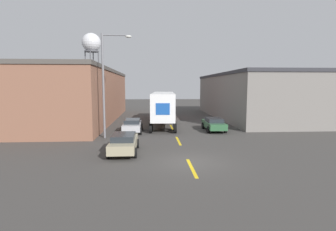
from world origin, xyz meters
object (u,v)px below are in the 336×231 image
Objects in this scene: semi_truck at (163,105)px; parked_car_left_far at (132,125)px; water_tower at (91,44)px; street_lamp at (106,79)px; parked_car_right_mid at (214,124)px; parked_car_left_near at (124,142)px.

semi_truck is 3.38× the size of parked_car_left_far.
semi_truck is at bearing -67.23° from water_tower.
street_lamp is at bearing -126.32° from parked_car_left_far.
semi_truck is at bearing 57.95° from street_lamp.
water_tower is at bearing 103.65° from street_lamp.
parked_car_right_mid and parked_car_left_far have the same top height.
water_tower is (-23.10, 48.59, 15.63)m from parked_car_right_mid.
street_lamp is at bearing -76.35° from water_tower.
street_lamp reaches higher than parked_car_left_far.
water_tower is 2.08× the size of street_lamp.
parked_car_left_far is at bearing 90.00° from parked_car_left_near.
semi_truck is 3.38× the size of parked_car_left_near.
parked_car_right_mid is at bearing 45.67° from parked_car_left_near.
semi_truck is 10.74m from street_lamp.
parked_car_right_mid is at bearing -64.57° from water_tower.
water_tower is at bearing 104.29° from parked_car_left_near.
parked_car_left_near is 0.23× the size of water_tower.
semi_truck is 0.79× the size of water_tower.
street_lamp is (-10.55, -3.13, 4.57)m from parked_car_right_mid.
parked_car_left_far is (-3.44, -5.98, -1.62)m from semi_truck.
street_lamp reaches higher than semi_truck.
water_tower is at bearing 106.61° from parked_car_left_far.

